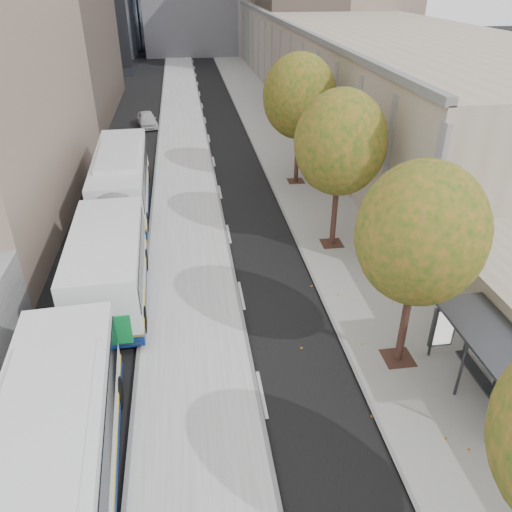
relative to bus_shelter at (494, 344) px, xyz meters
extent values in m
cube|color=#A2A2A2|center=(-9.56, 24.04, -2.11)|extent=(4.25, 150.00, 0.15)
cube|color=gray|center=(-1.56, 24.04, -2.15)|extent=(4.75, 150.00, 0.08)
cube|color=#A29581|center=(9.81, 53.04, 1.81)|extent=(18.00, 92.00, 8.00)
cube|color=#383A3F|center=(-0.19, 0.04, 0.37)|extent=(1.90, 4.40, 0.10)
cylinder|color=#383A3F|center=(-0.89, -1.96, -0.91)|extent=(0.10, 0.10, 2.40)
cube|color=silver|center=(0.53, 0.04, -0.86)|extent=(0.04, 4.00, 2.10)
cylinder|color=black|center=(-2.09, 2.04, -0.49)|extent=(0.28, 0.28, 3.24)
sphere|color=#155211|center=(-2.09, 2.04, 3.08)|extent=(4.20, 4.20, 4.20)
cylinder|color=black|center=(-2.09, 11.04, -0.42)|extent=(0.28, 0.28, 3.38)
sphere|color=#155211|center=(-2.09, 11.04, 3.29)|extent=(4.40, 4.40, 4.40)
cylinder|color=black|center=(-2.09, 20.04, -0.35)|extent=(0.28, 0.28, 3.51)
sphere|color=#155211|center=(-2.09, 20.04, 3.51)|extent=(4.60, 4.60, 4.60)
cube|color=silver|center=(-13.09, 13.37, -0.57)|extent=(3.48, 19.51, 3.24)
cube|color=black|center=(-13.09, 13.37, 0.02)|extent=(3.51, 18.74, 1.12)
cube|color=#0F7D37|center=(-13.09, 3.69, -0.95)|extent=(2.05, 0.13, 1.25)
imported|color=silver|center=(-12.69, 35.49, -1.51)|extent=(2.20, 4.16, 1.35)
camera|label=1|loc=(-9.29, -11.19, 10.38)|focal=35.00mm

